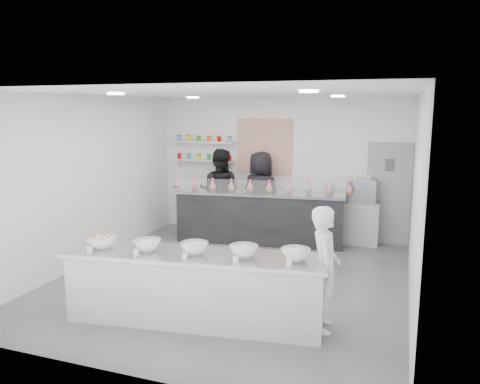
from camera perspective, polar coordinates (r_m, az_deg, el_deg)
name	(u,v)px	position (r m, az deg, el deg)	size (l,w,h in m)	color
floor	(232,279)	(7.83, -1.00, -10.58)	(6.00, 6.00, 0.00)	#515156
ceiling	(231,93)	(7.33, -1.07, 11.92)	(6.00, 6.00, 0.00)	white
back_wall	(280,167)	(10.27, 4.85, 3.01)	(5.50, 5.50, 0.00)	white
left_wall	(87,181)	(8.77, -18.11, 1.31)	(6.00, 6.00, 0.00)	white
right_wall	(416,201)	(6.98, 20.63, -1.02)	(6.00, 6.00, 0.00)	white
back_door	(388,194)	(9.98, 17.64, -0.26)	(0.88, 0.04, 2.10)	gray
pattern_panel	(264,146)	(10.29, 2.96, 5.57)	(1.25, 0.03, 1.20)	#A43812
jar_shelf_lower	(204,160)	(10.74, -4.37, 3.87)	(1.45, 0.22, 0.04)	silver
jar_shelf_upper	(204,142)	(10.70, -4.40, 6.10)	(1.45, 0.22, 0.04)	silver
preserve_jars	(204,148)	(10.69, -4.44, 5.35)	(1.45, 0.10, 0.56)	#C90000
downlight_0	(116,94)	(7.08, -14.93, 11.49)	(0.24, 0.24, 0.02)	white
downlight_1	(309,92)	(5.98, 8.38, 12.02)	(0.24, 0.24, 0.02)	white
downlight_2	(193,98)	(9.35, -5.76, 11.38)	(0.24, 0.24, 0.02)	white
downlight_3	(338,96)	(8.54, 11.85, 11.33)	(0.24, 0.24, 0.02)	white
prep_counter	(195,288)	(6.26, -5.51, -11.55)	(3.41, 0.78, 0.93)	#ACACA7
back_bar	(259,218)	(9.72, 2.38, -3.15)	(3.46, 0.63, 1.07)	black
sneeze_guard	(257,188)	(9.29, 2.09, 0.52)	(3.41, 0.01, 0.29)	white
espresso_ledge	(349,222)	(9.97, 13.10, -3.56)	(1.22, 0.39, 0.91)	#ACACA7
espresso_machine	(362,190)	(9.81, 14.62, 0.18)	(0.58, 0.40, 0.44)	#93969E
cup_stacks	(329,192)	(9.90, 10.80, 0.03)	(0.24, 0.24, 0.31)	#CEB38D
prep_bowls	(194,248)	(6.08, -5.59, -6.83)	(2.97, 0.47, 0.15)	white
label_cards	(171,262)	(5.69, -8.35, -8.49)	(2.66, 0.04, 0.07)	white
cookie_bags	(260,186)	(9.59, 2.41, 0.73)	(3.74, 0.14, 0.26)	#CD639C
woman_prep	(325,269)	(6.01, 10.28, -9.21)	(0.58, 0.38, 1.60)	white
staff_left	(220,192)	(10.28, -2.51, -0.02)	(0.93, 0.72, 1.91)	black
staff_right	(261,195)	(10.06, 2.52, -0.35)	(0.92, 0.60, 1.88)	black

